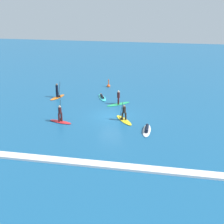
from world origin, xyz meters
TOP-DOWN VIEW (x-y plane):
  - ground_plane at (0.00, 0.00)m, footprint 120.00×120.00m
  - surfer_on_orange_board at (-8.20, 5.31)m, footprint 1.52×2.93m
  - surfer_on_teal_board at (-2.52, 6.26)m, footprint 1.96×3.16m
  - surfer_on_white_board at (4.07, -3.24)m, footprint 0.85×3.18m
  - surfer_on_yellow_board at (1.47, -0.99)m, footprint 2.44×3.05m
  - surfer_on_green_board at (-0.02, 4.12)m, footprint 2.87×2.69m
  - surfer_on_red_board at (-4.90, -2.71)m, footprint 2.70×1.36m
  - marker_buoy at (-2.79, 11.63)m, footprint 0.50×0.50m
  - wave_crest at (0.00, -10.63)m, footprint 24.17×0.90m

SIDE VIEW (x-z plane):
  - ground_plane at x=0.00m, z-range 0.00..0.00m
  - wave_crest at x=0.00m, z-range 0.00..0.18m
  - surfer_on_teal_board at x=-2.52m, z-range -0.07..0.31m
  - surfer_on_white_board at x=4.07m, z-range -0.07..0.37m
  - marker_buoy at x=-2.79m, z-range -0.43..0.79m
  - surfer_on_yellow_board at x=1.47m, z-range -0.59..1.40m
  - surfer_on_green_board at x=-0.02m, z-range -0.44..1.30m
  - surfer_on_red_board at x=-4.90m, z-range -0.69..1.62m
  - surfer_on_orange_board at x=-8.20m, z-range -0.56..1.58m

